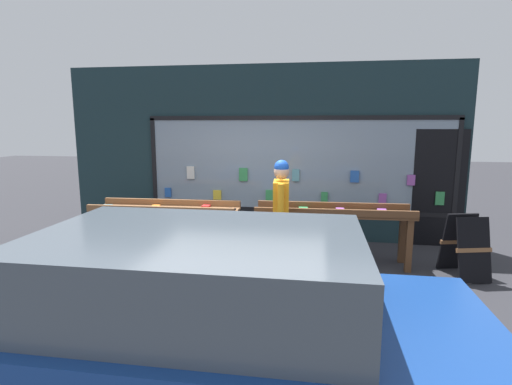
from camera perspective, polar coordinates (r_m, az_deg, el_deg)
name	(u,v)px	position (r m, az deg, el deg)	size (l,w,h in m)	color
ground_plane	(234,283)	(5.72, -3.09, -12.74)	(40.00, 40.00, 0.00)	#2D2D33
shopfront_facade	(265,154)	(7.64, 1.24, 5.46)	(7.50, 0.29, 3.28)	#192D33
display_table_left	(166,213)	(6.80, -12.73, -2.92)	(2.43, 0.75, 0.90)	brown
display_table_right	(333,218)	(6.33, 10.99, -3.53)	(2.43, 0.67, 0.94)	brown
person_browsing	(281,208)	(5.76, 3.61, -2.26)	(0.25, 0.67, 1.69)	black
small_dog	(316,262)	(5.75, 8.59, -9.82)	(0.25, 0.57, 0.40)	white
sandwich_board_sign	(465,246)	(6.52, 27.71, -6.75)	(0.60, 0.73, 0.90)	black
parked_car	(200,319)	(3.16, -8.00, -17.49)	(4.22, 1.95, 1.41)	navy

